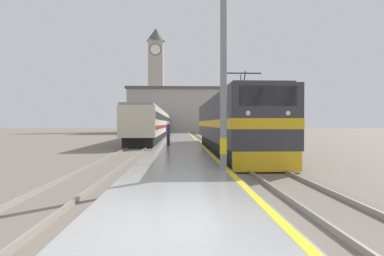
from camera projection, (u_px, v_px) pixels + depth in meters
name	position (u px, v px, depth m)	size (l,w,h in m)	color
ground_plane	(179.00, 141.00, 35.17)	(200.00, 200.00, 0.00)	#70665B
platform	(179.00, 142.00, 30.18)	(3.85, 140.00, 0.27)	#999999
rail_track_near	(214.00, 143.00, 30.33)	(2.84, 140.00, 0.16)	#70665B
rail_track_far	(146.00, 143.00, 30.03)	(2.84, 140.00, 0.16)	#70665B
locomotive_train	(229.00, 124.00, 21.13)	(2.92, 18.90, 4.80)	black
passenger_train	(155.00, 124.00, 41.18)	(2.92, 36.69, 3.64)	black
catenary_mast	(225.00, 57.00, 11.17)	(2.14, 0.27, 8.52)	gray
person_on_platform	(168.00, 133.00, 23.54)	(0.34, 0.34, 1.84)	#23232D
clock_tower	(156.00, 77.00, 76.72)	(4.62, 4.62, 26.44)	#ADA393
station_building	(177.00, 111.00, 64.63)	(20.79, 9.22, 9.53)	#A8A399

